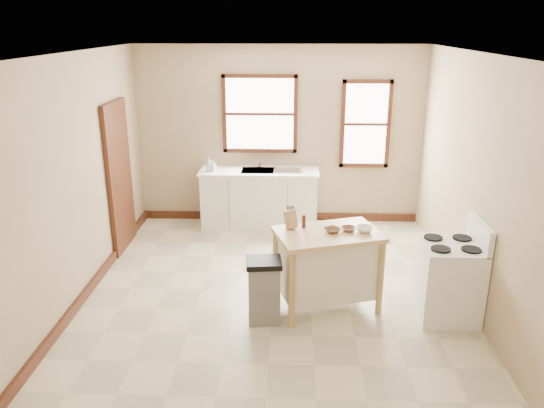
{
  "coord_description": "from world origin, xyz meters",
  "views": [
    {
      "loc": [
        0.19,
        -5.77,
        3.1
      ],
      "look_at": [
        -0.03,
        0.4,
        0.98
      ],
      "focal_mm": 35.0,
      "sensor_mm": 36.0,
      "label": 1
    }
  ],
  "objects": [
    {
      "name": "floor",
      "position": [
        0.0,
        0.0,
        0.0
      ],
      "size": [
        5.0,
        5.0,
        0.0
      ],
      "primitive_type": "plane",
      "color": "#BDB496",
      "rests_on": "ground"
    },
    {
      "name": "ceiling",
      "position": [
        0.0,
        0.0,
        2.8
      ],
      "size": [
        5.0,
        5.0,
        0.0
      ],
      "primitive_type": "plane",
      "rotation": [
        3.14,
        0.0,
        0.0
      ],
      "color": "white",
      "rests_on": "ground"
    },
    {
      "name": "wall_back",
      "position": [
        0.0,
        2.5,
        1.4
      ],
      "size": [
        4.5,
        0.04,
        2.8
      ],
      "primitive_type": "cube",
      "color": "tan",
      "rests_on": "ground"
    },
    {
      "name": "wall_left",
      "position": [
        -2.25,
        0.0,
        1.4
      ],
      "size": [
        0.04,
        5.0,
        2.8
      ],
      "primitive_type": "cube",
      "color": "tan",
      "rests_on": "ground"
    },
    {
      "name": "wall_right",
      "position": [
        2.25,
        0.0,
        1.4
      ],
      "size": [
        0.04,
        5.0,
        2.8
      ],
      "primitive_type": "cube",
      "color": "tan",
      "rests_on": "ground"
    },
    {
      "name": "window_main",
      "position": [
        -0.3,
        2.48,
        1.75
      ],
      "size": [
        1.17,
        0.06,
        1.22
      ],
      "primitive_type": null,
      "color": "black",
      "rests_on": "wall_back"
    },
    {
      "name": "window_side",
      "position": [
        1.35,
        2.48,
        1.6
      ],
      "size": [
        0.77,
        0.06,
        1.37
      ],
      "primitive_type": null,
      "color": "black",
      "rests_on": "wall_back"
    },
    {
      "name": "door_left",
      "position": [
        -2.21,
        1.3,
        1.05
      ],
      "size": [
        0.06,
        0.9,
        2.1
      ],
      "primitive_type": "cube",
      "color": "black",
      "rests_on": "ground"
    },
    {
      "name": "baseboard_back",
      "position": [
        0.0,
        2.47,
        0.06
      ],
      "size": [
        4.5,
        0.04,
        0.12
      ],
      "primitive_type": "cube",
      "color": "black",
      "rests_on": "ground"
    },
    {
      "name": "baseboard_left",
      "position": [
        -2.22,
        0.0,
        0.06
      ],
      "size": [
        0.04,
        5.0,
        0.12
      ],
      "primitive_type": "cube",
      "color": "black",
      "rests_on": "ground"
    },
    {
      "name": "sink_counter",
      "position": [
        -0.3,
        2.2,
        0.46
      ],
      "size": [
        1.86,
        0.62,
        0.92
      ],
      "primitive_type": null,
      "color": "white",
      "rests_on": "ground"
    },
    {
      "name": "faucet",
      "position": [
        -0.3,
        2.38,
        1.03
      ],
      "size": [
        0.03,
        0.03,
        0.22
      ],
      "primitive_type": "cylinder",
      "color": "silver",
      "rests_on": "sink_counter"
    },
    {
      "name": "soap_bottle_a",
      "position": [
        -1.07,
        2.12,
        1.03
      ],
      "size": [
        0.11,
        0.11,
        0.22
      ],
      "primitive_type": "imported",
      "rotation": [
        0.0,
        0.0,
        0.33
      ],
      "color": "#B2B2B2",
      "rests_on": "sink_counter"
    },
    {
      "name": "soap_bottle_b",
      "position": [
        -1.01,
        2.13,
        1.01
      ],
      "size": [
        0.1,
        0.11,
        0.18
      ],
      "primitive_type": "imported",
      "rotation": [
        0.0,
        0.0,
        -0.42
      ],
      "color": "#B2B2B2",
      "rests_on": "sink_counter"
    },
    {
      "name": "dish_rack",
      "position": [
        0.15,
        2.16,
        0.97
      ],
      "size": [
        0.51,
        0.45,
        0.11
      ],
      "primitive_type": null,
      "rotation": [
        0.0,
        0.0,
        0.35
      ],
      "color": "silver",
      "rests_on": "sink_counter"
    },
    {
      "name": "kitchen_island",
      "position": [
        0.61,
        -0.34,
        0.46
      ],
      "size": [
        1.29,
        1.02,
        0.92
      ],
      "primitive_type": null,
      "rotation": [
        0.0,
        0.0,
        0.31
      ],
      "color": "#EABC89",
      "rests_on": "ground"
    },
    {
      "name": "knife_block",
      "position": [
        0.2,
        -0.24,
        1.02
      ],
      "size": [
        0.14,
        0.14,
        0.2
      ],
      "primitive_type": null,
      "rotation": [
        0.0,
        0.0,
        0.73
      ],
      "color": "tan",
      "rests_on": "kitchen_island"
    },
    {
      "name": "pepper_grinder",
      "position": [
        0.34,
        -0.21,
        1.0
      ],
      "size": [
        0.05,
        0.05,
        0.15
      ],
      "primitive_type": "cylinder",
      "rotation": [
        0.0,
        0.0,
        0.08
      ],
      "color": "#471E13",
      "rests_on": "kitchen_island"
    },
    {
      "name": "bowl_a",
      "position": [
        0.66,
        -0.34,
        0.94
      ],
      "size": [
        0.25,
        0.25,
        0.04
      ],
      "primitive_type": "imported",
      "rotation": [
        0.0,
        0.0,
        0.63
      ],
      "color": "brown",
      "rests_on": "kitchen_island"
    },
    {
      "name": "bowl_b",
      "position": [
        0.84,
        -0.29,
        0.94
      ],
      "size": [
        0.21,
        0.21,
        0.04
      ],
      "primitive_type": "imported",
      "rotation": [
        0.0,
        0.0,
        0.41
      ],
      "color": "brown",
      "rests_on": "kitchen_island"
    },
    {
      "name": "bowl_c",
      "position": [
        1.01,
        -0.31,
        0.95
      ],
      "size": [
        0.18,
        0.18,
        0.06
      ],
      "primitive_type": "imported",
      "rotation": [
        0.0,
        0.0,
        -0.02
      ],
      "color": "white",
      "rests_on": "kitchen_island"
    },
    {
      "name": "trash_bin",
      "position": [
        -0.08,
        -0.68,
        0.37
      ],
      "size": [
        0.4,
        0.35,
        0.73
      ],
      "primitive_type": null,
      "rotation": [
        0.0,
        0.0,
        0.1
      ],
      "color": "slate",
      "rests_on": "ground"
    },
    {
      "name": "gas_stove",
      "position": [
        1.93,
        -0.47,
        0.56
      ],
      "size": [
        0.69,
        0.69,
        1.12
      ],
      "primitive_type": null,
      "color": "white",
      "rests_on": "ground"
    }
  ]
}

